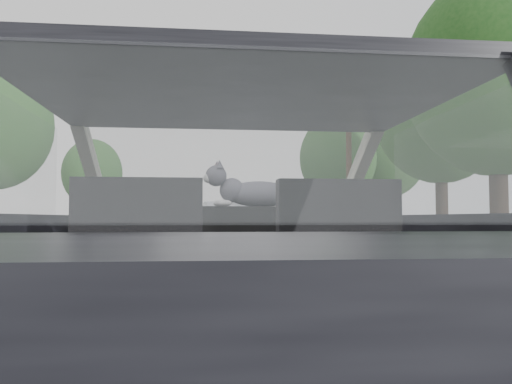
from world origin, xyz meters
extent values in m
cube|color=black|center=(0.00, 0.00, 0.72)|extent=(1.80, 4.00, 1.45)
cube|color=black|center=(0.00, 0.62, 0.85)|extent=(1.58, 0.45, 0.30)
cube|color=black|center=(-0.40, -0.29, 0.88)|extent=(0.50, 0.72, 0.42)
cube|color=black|center=(0.40, -0.29, 0.88)|extent=(0.50, 0.72, 0.42)
torus|color=black|center=(-0.40, 0.33, 0.92)|extent=(0.36, 0.36, 0.04)
ellipsoid|color=slate|center=(0.20, 0.62, 1.09)|extent=(0.63, 0.30, 0.27)
cube|color=#999DA7|center=(4.30, 10.00, 0.58)|extent=(0.05, 90.00, 0.32)
imported|color=silver|center=(0.78, 16.63, 0.79)|extent=(2.39, 4.96, 1.57)
cube|color=#164E27|center=(5.76, 16.81, 1.17)|extent=(0.15, 0.94, 2.35)
cylinder|color=#52331C|center=(5.80, 17.46, 3.50)|extent=(0.28, 0.28, 7.00)
camera|label=1|loc=(-0.15, -2.38, 0.93)|focal=35.00mm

